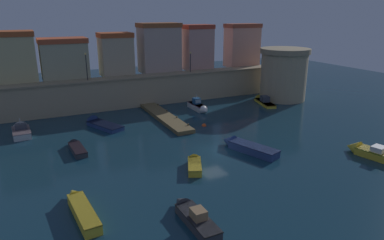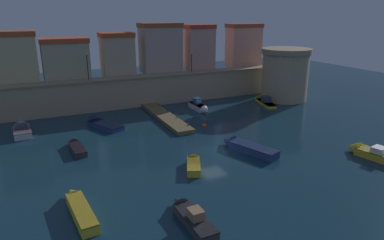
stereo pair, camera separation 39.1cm
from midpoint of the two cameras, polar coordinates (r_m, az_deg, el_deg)
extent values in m
plane|color=#112D3D|center=(36.69, 3.23, -5.05)|extent=(120.35, 120.35, 0.00)
cube|color=tan|center=(54.93, -7.59, 4.79)|extent=(45.53, 2.69, 4.34)
cube|color=gray|center=(54.48, -7.69, 7.15)|extent=(45.53, 2.99, 0.24)
cube|color=#C6B981|center=(55.24, -27.88, 8.70)|extent=(6.70, 4.93, 6.41)
cube|color=#AE4E25|center=(54.95, -28.41, 12.34)|extent=(6.97, 5.12, 0.70)
cube|color=tan|center=(55.27, -20.36, 9.03)|extent=(6.47, 4.42, 5.28)
cube|color=#B0492B|center=(54.98, -20.70, 12.10)|extent=(6.73, 4.60, 0.70)
cube|color=tan|center=(56.19, -12.52, 10.10)|extent=(4.82, 3.83, 5.86)
cube|color=#B04A25|center=(55.89, -12.74, 13.43)|extent=(5.01, 3.98, 0.70)
cube|color=#BB9E90|center=(58.30, -5.57, 11.33)|extent=(6.30, 4.07, 7.19)
cube|color=brown|center=(58.02, -5.69, 15.21)|extent=(6.55, 4.24, 0.70)
cube|color=tan|center=(60.64, 0.77, 11.47)|extent=(4.69, 3.24, 6.84)
cube|color=#AC3B29|center=(60.37, 0.79, 15.04)|extent=(4.88, 3.37, 0.70)
cube|color=tan|center=(65.06, 8.01, 11.72)|extent=(5.99, 3.14, 6.86)
cube|color=#97442F|center=(64.81, 8.16, 15.05)|extent=(6.23, 3.27, 0.70)
cylinder|color=tan|center=(59.27, 14.54, 6.89)|extent=(7.36, 7.36, 7.54)
cylinder|color=gray|center=(58.69, 14.85, 10.89)|extent=(7.94, 7.94, 0.80)
cube|color=brown|center=(47.51, -4.73, 0.50)|extent=(2.29, 14.31, 0.49)
cylinder|color=#463A24|center=(52.66, -5.81, 2.27)|extent=(0.20, 0.20, 0.70)
cylinder|color=#463A24|center=(49.43, -4.37, 1.31)|extent=(0.20, 0.20, 0.70)
cylinder|color=#463A24|center=(46.25, -2.75, 0.21)|extent=(0.20, 0.20, 0.70)
cylinder|color=#463A24|center=(43.13, -0.88, -1.05)|extent=(0.20, 0.20, 0.70)
cylinder|color=black|center=(52.17, -17.08, 8.20)|extent=(0.12, 0.12, 3.55)
sphere|color=#F9D172|center=(51.92, -17.27, 10.30)|extent=(0.32, 0.32, 0.32)
cylinder|color=black|center=(56.98, -0.46, 9.35)|extent=(0.12, 0.12, 2.91)
sphere|color=#F9D172|center=(56.78, -0.46, 10.95)|extent=(0.32, 0.32, 0.32)
cube|color=gold|center=(32.31, 0.08, -7.61)|extent=(2.45, 3.49, 0.65)
cone|color=gold|center=(34.19, 0.00, -6.16)|extent=(1.41, 1.31, 1.13)
cube|color=brown|center=(32.20, 0.08, -7.15)|extent=(2.50, 3.56, 0.08)
cube|color=navy|center=(36.49, 9.70, -4.73)|extent=(3.32, 5.61, 0.81)
cone|color=navy|center=(38.35, 5.65, -3.45)|extent=(1.93, 1.83, 1.55)
cube|color=#121A3C|center=(36.35, 9.73, -4.19)|extent=(3.38, 5.72, 0.08)
cube|color=navy|center=(45.01, -14.29, -0.92)|extent=(3.85, 5.58, 0.55)
cone|color=navy|center=(47.63, -16.62, -0.11)|extent=(2.18, 2.00, 1.76)
cube|color=black|center=(44.94, -14.31, -0.63)|extent=(3.93, 5.69, 0.08)
cube|color=silver|center=(51.83, 0.62, 2.19)|extent=(1.39, 3.97, 0.83)
cone|color=silver|center=(49.72, 1.92, 1.52)|extent=(1.28, 1.13, 1.26)
cube|color=#734964|center=(51.74, 0.62, 2.60)|extent=(1.41, 4.05, 0.08)
cube|color=navy|center=(51.79, 0.52, 3.15)|extent=(0.97, 1.03, 0.87)
cube|color=#99B7C6|center=(51.34, 0.78, 3.07)|extent=(0.86, 0.07, 0.52)
cylinder|color=#B2B2B7|center=(51.73, 0.52, 3.45)|extent=(0.08, 0.08, 1.42)
cube|color=gold|center=(26.47, -17.71, -14.38)|extent=(1.60, 5.21, 0.80)
cone|color=gold|center=(29.24, -19.22, -11.34)|extent=(1.22, 1.49, 1.11)
cube|color=brown|center=(26.29, -17.78, -13.71)|extent=(1.63, 5.31, 0.08)
cube|color=gold|center=(39.03, 28.34, -5.21)|extent=(2.65, 4.91, 0.76)
cone|color=gold|center=(40.14, 24.57, -4.08)|extent=(1.85, 1.62, 1.61)
cube|color=#516710|center=(38.91, 28.41, -4.75)|extent=(2.70, 5.01, 0.08)
cube|color=silver|center=(38.94, 28.00, -4.20)|extent=(1.52, 1.39, 0.52)
cube|color=#99B7C6|center=(39.14, 27.26, -3.94)|extent=(1.17, 0.31, 0.31)
cube|color=#333338|center=(38.12, -18.49, -4.62)|extent=(1.45, 3.93, 0.58)
cone|color=#333338|center=(40.35, -19.22, -3.48)|extent=(1.19, 1.16, 1.11)
cube|color=black|center=(38.03, -18.53, -4.28)|extent=(1.47, 4.00, 0.08)
cube|color=#333338|center=(24.62, 0.43, -16.26)|extent=(1.46, 4.42, 0.67)
cone|color=#333338|center=(26.73, -2.37, -13.33)|extent=(1.32, 1.26, 1.29)
cube|color=black|center=(24.46, 0.43, -15.68)|extent=(1.49, 4.51, 0.08)
cube|color=olive|center=(24.16, 0.58, -15.11)|extent=(0.92, 1.10, 0.65)
cube|color=#99B7C6|center=(24.55, -0.02, -14.44)|extent=(0.81, 0.08, 0.39)
cube|color=gold|center=(55.80, 11.64, 2.74)|extent=(2.76, 5.50, 0.46)
cone|color=gold|center=(58.76, 10.41, 3.54)|extent=(1.71, 1.71, 1.41)
cube|color=brown|center=(55.75, 11.65, 2.93)|extent=(2.81, 5.61, 0.08)
cube|color=#333842|center=(55.69, 11.66, 3.42)|extent=(1.44, 1.67, 0.87)
cube|color=#99B7C6|center=(56.33, 11.38, 3.64)|extent=(0.98, 0.31, 0.52)
cube|color=silver|center=(45.48, -26.34, -1.89)|extent=(2.03, 3.81, 0.77)
cone|color=silver|center=(47.72, -26.48, -1.06)|extent=(1.81, 1.12, 1.77)
cube|color=slate|center=(45.38, -26.40, -1.47)|extent=(2.07, 3.89, 0.08)
cube|color=#333842|center=(45.61, -26.48, -0.94)|extent=(1.32, 0.90, 0.61)
cube|color=#99B7C6|center=(46.00, -26.51, -0.76)|extent=(1.15, 0.11, 0.37)
cylinder|color=#B2B2B7|center=(45.54, -26.54, -0.51)|extent=(0.08, 0.08, 1.32)
sphere|color=#EA4C19|center=(44.48, 1.74, -0.96)|extent=(0.59, 0.59, 0.59)
camera|label=1|loc=(0.20, -90.28, -0.09)|focal=32.58mm
camera|label=2|loc=(0.20, 89.72, 0.09)|focal=32.58mm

